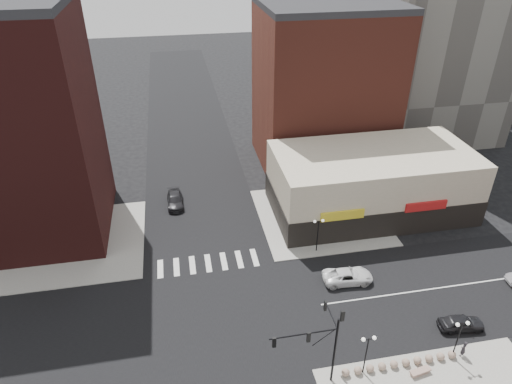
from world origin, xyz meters
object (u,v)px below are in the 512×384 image
object	(u,v)px
street_lamp_se_b	(460,331)
street_lamp_se_a	(368,346)
white_suv	(348,276)
dark_sedan_north	(175,200)
dark_sedan_east	(461,323)
traffic_signal	(322,337)
pedestrian	(463,349)
stone_bench	(420,372)
street_lamp_ne	(318,227)

from	to	relation	value
street_lamp_se_b	street_lamp_se_a	bearing A→B (deg)	180.00
white_suv	dark_sedan_north	bearing A→B (deg)	46.62
dark_sedan_north	white_suv	bearing A→B (deg)	-47.61
dark_sedan_east	dark_sedan_north	size ratio (longest dim) A/B	0.83
traffic_signal	pedestrian	distance (m)	13.27
stone_bench	dark_sedan_east	bearing A→B (deg)	23.18
street_lamp_se_b	dark_sedan_north	world-z (taller)	street_lamp_se_b
street_lamp_se_b	street_lamp_ne	world-z (taller)	same
stone_bench	pedestrian	bearing A→B (deg)	3.44
dark_sedan_north	pedestrian	world-z (taller)	pedestrian
street_lamp_ne	stone_bench	distance (m)	17.61
street_lamp_se_b	street_lamp_ne	xyz separation A→B (m)	(-7.00, 16.00, 0.00)
dark_sedan_east	street_lamp_se_a	bearing A→B (deg)	112.06
white_suv	stone_bench	xyz separation A→B (m)	(1.87, -11.69, -0.36)
traffic_signal	street_lamp_se_a	world-z (taller)	traffic_signal
traffic_signal	stone_bench	size ratio (longest dim) A/B	4.17
street_lamp_se_b	dark_sedan_east	xyz separation A→B (m)	(2.51, 2.84, -2.60)
dark_sedan_north	stone_bench	world-z (taller)	dark_sedan_north
dark_sedan_east	dark_sedan_north	bearing A→B (deg)	50.62
street_lamp_se_a	street_lamp_ne	xyz separation A→B (m)	(1.00, 16.00, 0.00)
white_suv	dark_sedan_east	size ratio (longest dim) A/B	1.25
pedestrian	dark_sedan_east	bearing A→B (deg)	-146.06
dark_sedan_north	pedestrian	size ratio (longest dim) A/B	2.96
pedestrian	street_lamp_ne	bearing A→B (deg)	-89.95
street_lamp_se_b	dark_sedan_north	size ratio (longest dim) A/B	0.85
traffic_signal	street_lamp_ne	size ratio (longest dim) A/B	1.87
white_suv	dark_sedan_east	world-z (taller)	white_suv
dark_sedan_north	street_lamp_ne	bearing A→B (deg)	-40.57
street_lamp_se_a	pedestrian	distance (m)	9.18
white_suv	pedestrian	world-z (taller)	pedestrian
dark_sedan_east	stone_bench	xyz separation A→B (m)	(-5.98, -3.84, -0.35)
traffic_signal	stone_bench	xyz separation A→B (m)	(8.29, -1.17, -4.62)
street_lamp_se_a	pedestrian	size ratio (longest dim) A/B	2.51
pedestrian	street_lamp_se_b	bearing A→B (deg)	-26.16
traffic_signal	dark_sedan_north	xyz separation A→B (m)	(-10.36, 28.47, -4.25)
white_suv	street_lamp_se_a	bearing A→B (deg)	169.60
dark_sedan_north	pedestrian	distance (m)	36.74
pedestrian	stone_bench	distance (m)	4.50
street_lamp_ne	dark_sedan_north	xyz separation A→B (m)	(-15.12, 12.64, -2.58)
white_suv	stone_bench	size ratio (longest dim) A/B	2.73
traffic_signal	dark_sedan_north	size ratio (longest dim) A/B	1.58
street_lamp_se_b	pedestrian	distance (m)	2.50
street_lamp_se_b	dark_sedan_north	distance (m)	36.28
pedestrian	stone_bench	world-z (taller)	pedestrian
street_lamp_ne	stone_bench	bearing A→B (deg)	-78.27
street_lamp_se_a	pedestrian	bearing A→B (deg)	0.00
white_suv	dark_sedan_north	size ratio (longest dim) A/B	1.04
dark_sedan_north	pedestrian	xyz separation A→B (m)	(23.00, -28.64, 0.24)
street_lamp_se_a	street_lamp_se_b	distance (m)	8.00
street_lamp_se_b	pedestrian	world-z (taller)	street_lamp_se_b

